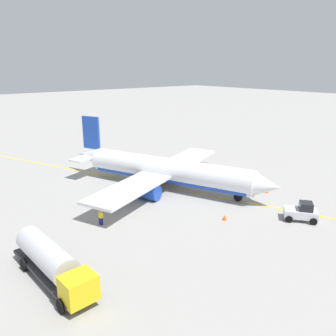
{
  "coord_description": "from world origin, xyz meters",
  "views": [
    {
      "loc": [
        35.95,
        -29.82,
        17.0
      ],
      "look_at": [
        0.0,
        0.0,
        3.0
      ],
      "focal_mm": 36.31,
      "sensor_mm": 36.0,
      "label": 1
    }
  ],
  "objects": [
    {
      "name": "safety_cone_nose",
      "position": [
        12.53,
        -1.93,
        0.3
      ],
      "size": [
        0.54,
        0.54,
        0.6
      ],
      "primitive_type": "cone",
      "color": "#F2590F",
      "rests_on": "ground"
    },
    {
      "name": "pushback_tug",
      "position": [
        18.18,
        4.84,
        1.01
      ],
      "size": [
        4.1,
        3.87,
        2.2
      ],
      "color": "silver",
      "rests_on": "ground"
    },
    {
      "name": "taxi_line_marking",
      "position": [
        0.0,
        0.0,
        0.01
      ],
      "size": [
        83.49,
        32.94,
        0.01
      ],
      "primitive_type": "cube",
      "rotation": [
        0.0,
        0.0,
        0.37
      ],
      "color": "yellow",
      "rests_on": "ground"
    },
    {
      "name": "safety_cone_wingtip",
      "position": [
        10.45,
        9.37,
        0.3
      ],
      "size": [
        0.53,
        0.53,
        0.59
      ],
      "primitive_type": "cone",
      "color": "#F2590F",
      "rests_on": "ground"
    },
    {
      "name": "fuel_tanker",
      "position": [
        11.24,
        -21.6,
        1.73
      ],
      "size": [
        11.22,
        3.24,
        3.15
      ],
      "color": "#2D2D33",
      "rests_on": "ground"
    },
    {
      "name": "refueling_worker",
      "position": [
        4.48,
        -13.48,
        0.82
      ],
      "size": [
        0.55,
        0.41,
        1.71
      ],
      "color": "navy",
      "rests_on": "ground"
    },
    {
      "name": "airplane",
      "position": [
        -0.5,
        -0.19,
        2.55
      ],
      "size": [
        31.86,
        29.56,
        9.46
      ],
      "color": "white",
      "rests_on": "ground"
    },
    {
      "name": "ground_plane",
      "position": [
        0.0,
        0.0,
        0.0
      ],
      "size": [
        400.0,
        400.0,
        0.0
      ],
      "primitive_type": "plane",
      "color": "#9E9B96"
    }
  ]
}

